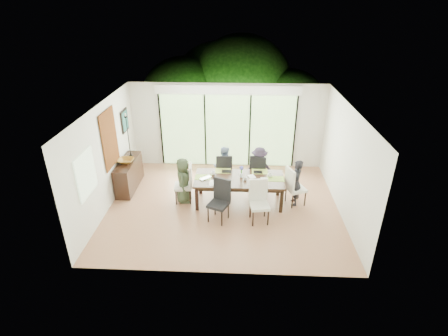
{
  "coord_description": "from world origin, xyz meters",
  "views": [
    {
      "loc": [
        0.39,
        -7.86,
        5.03
      ],
      "look_at": [
        0.0,
        0.25,
        1.0
      ],
      "focal_mm": 28.0,
      "sensor_mm": 36.0,
      "label": 1
    }
  ],
  "objects_px": {
    "chair_left_end": "(183,183)",
    "table_top": "(239,179)",
    "vase": "(241,175)",
    "bowl": "(126,161)",
    "chair_far_left": "(224,170)",
    "cup_a": "(213,173)",
    "cup_b": "(245,178)",
    "sideboard": "(129,174)",
    "person_right_end": "(296,183)",
    "chair_near_left": "(218,202)",
    "person_far_left": "(224,167)",
    "laptop": "(207,179)",
    "person_left_end": "(183,180)",
    "person_far_right": "(259,168)",
    "chair_right_end": "(296,186)",
    "chair_near_right": "(260,203)",
    "cup_c": "(270,175)",
    "chair_far_right": "(259,171)"
  },
  "relations": [
    {
      "from": "table_top",
      "to": "cup_b",
      "type": "xyz_separation_m",
      "value": [
        0.15,
        -0.1,
        0.07
      ]
    },
    {
      "from": "cup_a",
      "to": "bowl",
      "type": "relative_size",
      "value": 0.27
    },
    {
      "from": "chair_right_end",
      "to": "laptop",
      "type": "distance_m",
      "value": 2.36
    },
    {
      "from": "person_right_end",
      "to": "chair_far_right",
      "type": "bearing_deg",
      "value": -132.0
    },
    {
      "from": "chair_far_left",
      "to": "person_right_end",
      "type": "bearing_deg",
      "value": 150.98
    },
    {
      "from": "chair_left_end",
      "to": "cup_c",
      "type": "relative_size",
      "value": 8.87
    },
    {
      "from": "vase",
      "to": "sideboard",
      "type": "xyz_separation_m",
      "value": [
        -3.21,
        0.61,
        -0.37
      ]
    },
    {
      "from": "sideboard",
      "to": "person_far_right",
      "type": "bearing_deg",
      "value": 2.56
    },
    {
      "from": "chair_right_end",
      "to": "person_right_end",
      "type": "xyz_separation_m",
      "value": [
        -0.02,
        -0.0,
        0.09
      ]
    },
    {
      "from": "chair_far_right",
      "to": "chair_near_right",
      "type": "height_order",
      "value": "same"
    },
    {
      "from": "chair_right_end",
      "to": "chair_far_right",
      "type": "relative_size",
      "value": 1.0
    },
    {
      "from": "person_left_end",
      "to": "chair_near_right",
      "type": "bearing_deg",
      "value": -110.91
    },
    {
      "from": "chair_far_left",
      "to": "person_right_end",
      "type": "xyz_separation_m",
      "value": [
        1.93,
        -0.85,
        0.09
      ]
    },
    {
      "from": "chair_near_left",
      "to": "cup_a",
      "type": "distance_m",
      "value": 1.07
    },
    {
      "from": "chair_far_right",
      "to": "chair_left_end",
      "type": "bearing_deg",
      "value": 35.32
    },
    {
      "from": "person_far_left",
      "to": "laptop",
      "type": "relative_size",
      "value": 3.91
    },
    {
      "from": "table_top",
      "to": "chair_far_left",
      "type": "distance_m",
      "value": 0.98
    },
    {
      "from": "laptop",
      "to": "cup_b",
      "type": "relative_size",
      "value": 3.3
    },
    {
      "from": "chair_far_left",
      "to": "person_far_left",
      "type": "relative_size",
      "value": 0.85
    },
    {
      "from": "cup_c",
      "to": "bowl",
      "type": "xyz_separation_m",
      "value": [
        -3.96,
        0.46,
        0.11
      ]
    },
    {
      "from": "chair_left_end",
      "to": "person_far_right",
      "type": "bearing_deg",
      "value": 106.22
    },
    {
      "from": "chair_near_right",
      "to": "laptop",
      "type": "bearing_deg",
      "value": 141.24
    },
    {
      "from": "chair_far_left",
      "to": "chair_near_right",
      "type": "distance_m",
      "value": 1.96
    },
    {
      "from": "chair_left_end",
      "to": "bowl",
      "type": "xyz_separation_m",
      "value": [
        -1.66,
        0.56,
        0.36
      ]
    },
    {
      "from": "chair_left_end",
      "to": "cup_a",
      "type": "xyz_separation_m",
      "value": [
        0.8,
        0.15,
        0.24
      ]
    },
    {
      "from": "laptop",
      "to": "bowl",
      "type": "height_order",
      "value": "bowl"
    },
    {
      "from": "person_far_left",
      "to": "laptop",
      "type": "bearing_deg",
      "value": 67.27
    },
    {
      "from": "chair_near_left",
      "to": "chair_left_end",
      "type": "bearing_deg",
      "value": 162.07
    },
    {
      "from": "person_far_right",
      "to": "bowl",
      "type": "relative_size",
      "value": 2.84
    },
    {
      "from": "table_top",
      "to": "chair_left_end",
      "type": "xyz_separation_m",
      "value": [
        -1.5,
        0.0,
        -0.17
      ]
    },
    {
      "from": "person_far_right",
      "to": "sideboard",
      "type": "bearing_deg",
      "value": -0.78
    },
    {
      "from": "laptop",
      "to": "cup_b",
      "type": "height_order",
      "value": "cup_b"
    },
    {
      "from": "vase",
      "to": "bowl",
      "type": "xyz_separation_m",
      "value": [
        -3.21,
        0.51,
        0.1
      ]
    },
    {
      "from": "chair_near_right",
      "to": "vase",
      "type": "bearing_deg",
      "value": 107.0
    },
    {
      "from": "chair_near_left",
      "to": "cup_a",
      "type": "relative_size",
      "value": 8.87
    },
    {
      "from": "chair_left_end",
      "to": "bowl",
      "type": "bearing_deg",
      "value": -114.55
    },
    {
      "from": "chair_far_left",
      "to": "cup_a",
      "type": "relative_size",
      "value": 8.87
    },
    {
      "from": "person_far_left",
      "to": "chair_right_end",
      "type": "bearing_deg",
      "value": 157.48
    },
    {
      "from": "cup_b",
      "to": "sideboard",
      "type": "relative_size",
      "value": 0.07
    },
    {
      "from": "chair_far_left",
      "to": "cup_b",
      "type": "distance_m",
      "value": 1.15
    },
    {
      "from": "table_top",
      "to": "person_right_end",
      "type": "distance_m",
      "value": 1.48
    },
    {
      "from": "vase",
      "to": "bowl",
      "type": "height_order",
      "value": "bowl"
    },
    {
      "from": "chair_left_end",
      "to": "table_top",
      "type": "bearing_deg",
      "value": 84.17
    },
    {
      "from": "person_left_end",
      "to": "sideboard",
      "type": "relative_size",
      "value": 0.85
    },
    {
      "from": "chair_near_right",
      "to": "cup_c",
      "type": "bearing_deg",
      "value": 63.75
    },
    {
      "from": "person_far_right",
      "to": "cup_a",
      "type": "xyz_separation_m",
      "value": [
        -1.25,
        -0.68,
        0.15
      ]
    },
    {
      "from": "chair_far_left",
      "to": "chair_near_left",
      "type": "bearing_deg",
      "value": 83.08
    },
    {
      "from": "chair_far_left",
      "to": "person_right_end",
      "type": "relative_size",
      "value": 0.85
    },
    {
      "from": "chair_far_right",
      "to": "bowl",
      "type": "height_order",
      "value": "chair_far_right"
    },
    {
      "from": "person_far_left",
      "to": "bowl",
      "type": "distance_m",
      "value": 2.74
    }
  ]
}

